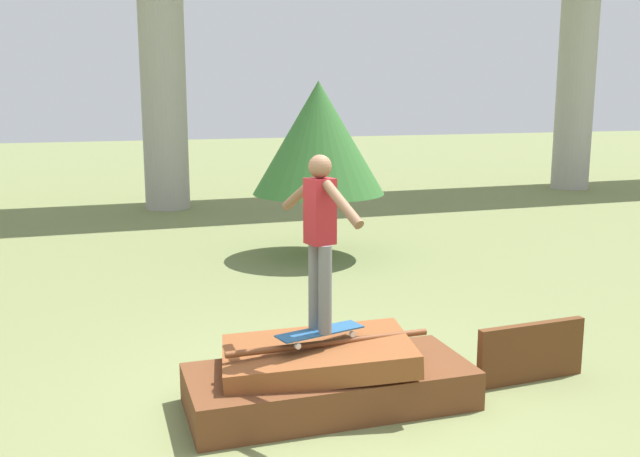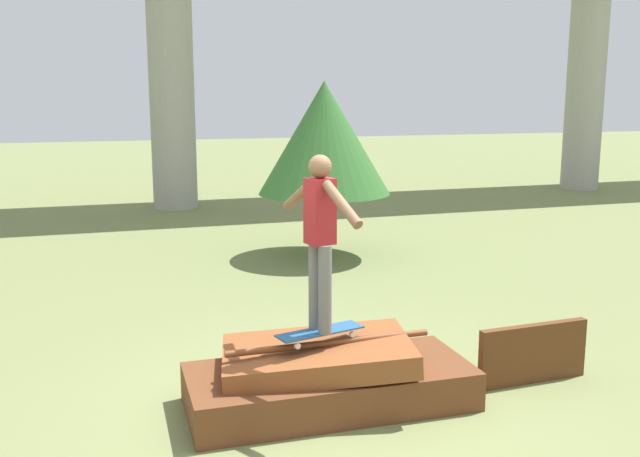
{
  "view_description": "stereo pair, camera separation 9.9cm",
  "coord_description": "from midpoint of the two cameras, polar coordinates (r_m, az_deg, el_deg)",
  "views": [
    {
      "loc": [
        -2.06,
        -5.81,
        2.82
      ],
      "look_at": [
        -0.09,
        0.02,
        1.66
      ],
      "focal_mm": 40.0,
      "sensor_mm": 36.0,
      "label": 1
    },
    {
      "loc": [
        -1.97,
        -5.84,
        2.82
      ],
      "look_at": [
        -0.09,
        0.02,
        1.66
      ],
      "focal_mm": 40.0,
      "sensor_mm": 36.0,
      "label": 2
    }
  ],
  "objects": [
    {
      "name": "scrap_plank_loose",
      "position": [
        7.48,
        17.04,
        -9.54
      ],
      "size": [
        1.21,
        0.14,
        0.6
      ],
      "color": "#5B3319",
      "rests_on": "ground_plane"
    },
    {
      "name": "scrap_pile",
      "position": [
        6.69,
        0.94,
        -11.86
      ],
      "size": [
        2.62,
        1.4,
        0.63
      ],
      "color": "brown",
      "rests_on": "ground_plane"
    },
    {
      "name": "skateboard",
      "position": [
        6.51,
        0.44,
        -8.28
      ],
      "size": [
        0.86,
        0.42,
        0.09
      ],
      "color": "#23517F",
      "rests_on": "scrap_pile"
    },
    {
      "name": "ground_plane",
      "position": [
        6.78,
        1.22,
        -13.93
      ],
      "size": [
        80.0,
        80.0,
        0.0
      ],
      "primitive_type": "plane",
      "color": "olive"
    },
    {
      "name": "tree_behind_left",
      "position": [
        12.34,
        0.57,
        7.24
      ],
      "size": [
        2.29,
        2.29,
        3.06
      ],
      "color": "brown",
      "rests_on": "ground_plane"
    },
    {
      "name": "skater",
      "position": [
        6.27,
        0.45,
        -0.17
      ],
      "size": [
        0.38,
        1.22,
        1.59
      ],
      "color": "slate",
      "rests_on": "skateboard"
    }
  ]
}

